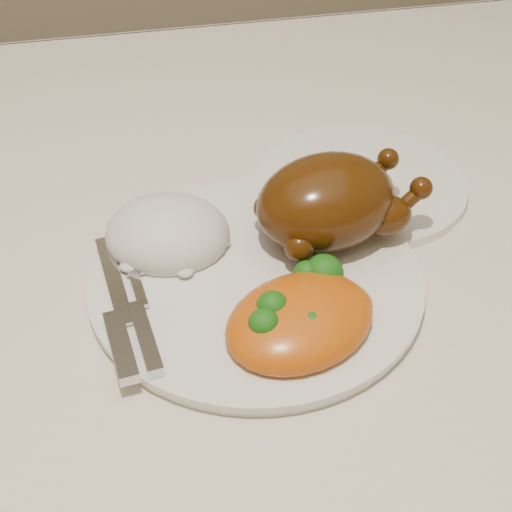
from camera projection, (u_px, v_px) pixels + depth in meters
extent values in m
cube|color=brown|center=(169.00, 291.00, 0.63)|extent=(1.60, 0.90, 0.04)
cube|color=beige|center=(167.00, 271.00, 0.61)|extent=(1.72, 1.02, 0.01)
cube|color=beige|center=(128.00, 92.00, 1.05)|extent=(1.72, 0.01, 0.18)
cylinder|color=silver|center=(256.00, 280.00, 0.59)|extent=(0.33, 0.33, 0.01)
cylinder|color=silver|center=(360.00, 183.00, 0.70)|extent=(0.22, 0.22, 0.01)
ellipsoid|color=#492607|center=(326.00, 202.00, 0.60)|extent=(0.14, 0.12, 0.08)
ellipsoid|color=#492607|center=(319.00, 189.00, 0.58)|extent=(0.07, 0.06, 0.03)
ellipsoid|color=#492607|center=(384.00, 215.00, 0.60)|extent=(0.05, 0.04, 0.04)
sphere|color=#492607|center=(421.00, 188.00, 0.60)|extent=(0.02, 0.02, 0.02)
ellipsoid|color=#492607|center=(353.00, 185.00, 0.64)|extent=(0.05, 0.04, 0.04)
sphere|color=#492607|center=(388.00, 159.00, 0.64)|extent=(0.02, 0.02, 0.02)
sphere|color=#492607|center=(299.00, 246.00, 0.58)|extent=(0.03, 0.03, 0.03)
sphere|color=#492607|center=(268.00, 208.00, 0.62)|extent=(0.03, 0.03, 0.03)
ellipsoid|color=white|center=(168.00, 234.00, 0.61)|extent=(0.13, 0.13, 0.06)
ellipsoid|color=#C3560C|center=(300.00, 321.00, 0.53)|extent=(0.15, 0.14, 0.04)
ellipsoid|color=#C3560C|center=(337.00, 306.00, 0.55)|extent=(0.06, 0.05, 0.03)
ellipsoid|color=#14400A|center=(318.00, 286.00, 0.56)|extent=(0.02, 0.02, 0.02)
ellipsoid|color=#14400A|center=(264.00, 323.00, 0.51)|extent=(0.02, 0.02, 0.02)
ellipsoid|color=#14400A|center=(310.00, 324.00, 0.52)|extent=(0.03, 0.03, 0.02)
ellipsoid|color=#14400A|center=(324.00, 273.00, 0.57)|extent=(0.03, 0.03, 0.03)
ellipsoid|color=#14400A|center=(272.00, 307.00, 0.53)|extent=(0.02, 0.02, 0.02)
ellipsoid|color=#14400A|center=(306.00, 273.00, 0.57)|extent=(0.02, 0.02, 0.02)
cube|color=#BCBCC3|center=(114.00, 279.00, 0.58)|extent=(0.02, 0.11, 0.00)
cube|color=#BCBCC3|center=(121.00, 346.00, 0.52)|extent=(0.02, 0.07, 0.01)
cube|color=#BCBCC3|center=(145.00, 338.00, 0.52)|extent=(0.02, 0.07, 0.01)
cube|color=#BCBCC3|center=(136.00, 275.00, 0.58)|extent=(0.02, 0.08, 0.00)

